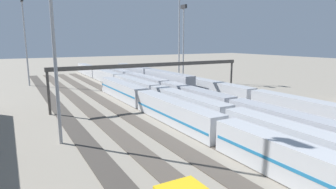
# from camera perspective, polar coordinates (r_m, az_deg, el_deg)

# --- Properties ---
(ground_plane) EXTENTS (400.00, 400.00, 0.00)m
(ground_plane) POSITION_cam_1_polar(r_m,az_deg,el_deg) (60.88, -1.26, -2.07)
(ground_plane) COLOR gray
(track_bed_0) EXTENTS (140.00, 2.80, 0.12)m
(track_bed_0) POSITION_cam_1_polar(r_m,az_deg,el_deg) (72.31, 12.84, -0.24)
(track_bed_0) COLOR #4C443D
(track_bed_0) RESTS_ON ground_plane
(track_bed_1) EXTENTS (140.00, 2.80, 0.12)m
(track_bed_1) POSITION_cam_1_polar(r_m,az_deg,el_deg) (69.08, 9.76, -0.63)
(track_bed_1) COLOR #4C443D
(track_bed_1) RESTS_ON ground_plane
(track_bed_2) EXTENTS (140.00, 2.80, 0.12)m
(track_bed_2) POSITION_cam_1_polar(r_m,az_deg,el_deg) (66.08, 6.40, -1.06)
(track_bed_2) COLOR #4C443D
(track_bed_2) RESTS_ON ground_plane
(track_bed_3) EXTENTS (140.00, 2.80, 0.12)m
(track_bed_3) POSITION_cam_1_polar(r_m,az_deg,el_deg) (63.33, 2.73, -1.52)
(track_bed_3) COLOR #3D3833
(track_bed_3) RESTS_ON ground_plane
(track_bed_4) EXTENTS (140.00, 2.80, 0.12)m
(track_bed_4) POSITION_cam_1_polar(r_m,az_deg,el_deg) (60.87, -1.26, -2.02)
(track_bed_4) COLOR #4C443D
(track_bed_4) RESTS_ON ground_plane
(track_bed_5) EXTENTS (140.00, 2.80, 0.12)m
(track_bed_5) POSITION_cam_1_polar(r_m,az_deg,el_deg) (58.72, -5.56, -2.54)
(track_bed_5) COLOR #4C443D
(track_bed_5) RESTS_ON ground_plane
(track_bed_6) EXTENTS (140.00, 2.80, 0.12)m
(track_bed_6) POSITION_cam_1_polar(r_m,az_deg,el_deg) (56.94, -10.17, -3.08)
(track_bed_6) COLOR #4C443D
(track_bed_6) RESTS_ON ground_plane
(track_bed_7) EXTENTS (140.00, 2.80, 0.12)m
(track_bed_7) POSITION_cam_1_polar(r_m,az_deg,el_deg) (55.56, -15.04, -3.63)
(track_bed_7) COLOR #4C443D
(track_bed_7) RESTS_ON ground_plane
(track_bed_8) EXTENTS (140.00, 2.80, 0.12)m
(track_bed_8) POSITION_cam_1_polar(r_m,az_deg,el_deg) (54.59, -20.13, -4.18)
(track_bed_8) COLOR #3D3833
(track_bed_8) RESTS_ON ground_plane
(train_on_track_2) EXTENTS (47.20, 3.06, 5.00)m
(train_on_track_2) POSITION_cam_1_polar(r_m,az_deg,el_deg) (88.96, -3.96, 3.69)
(train_on_track_2) COLOR #A8AAB2
(train_on_track_2) RESTS_ON ground_plane
(train_on_track_1) EXTENTS (119.80, 3.00, 3.80)m
(train_on_track_1) POSITION_cam_1_polar(r_m,az_deg,el_deg) (68.88, 9.71, 0.99)
(train_on_track_1) COLOR #B7BABF
(train_on_track_1) RESTS_ON ground_plane
(train_on_track_3) EXTENTS (119.80, 3.00, 3.80)m
(train_on_track_3) POSITION_cam_1_polar(r_m,az_deg,el_deg) (59.18, 5.12, -0.48)
(train_on_track_3) COLOR #A8AAB2
(train_on_track_3) RESTS_ON ground_plane
(train_on_track_5) EXTENTS (71.40, 3.06, 3.80)m
(train_on_track_5) POSITION_cam_1_polar(r_m,az_deg,el_deg) (46.53, 1.24, -3.55)
(train_on_track_5) COLOR #B7BABF
(train_on_track_5) RESTS_ON ground_plane
(train_on_track_4) EXTENTS (139.00, 3.00, 4.40)m
(train_on_track_4) POSITION_cam_1_polar(r_m,az_deg,el_deg) (63.96, -2.97, 0.43)
(train_on_track_4) COLOR black
(train_on_track_4) RESTS_ON ground_plane
(light_mast_0) EXTENTS (2.80, 0.70, 24.88)m
(light_mast_0) POSITION_cam_1_polar(r_m,az_deg,el_deg) (93.31, 3.15, 12.30)
(light_mast_0) COLOR #9EA0A5
(light_mast_0) RESTS_ON ground_plane
(light_mast_2) EXTENTS (2.80, 0.70, 30.53)m
(light_mast_2) POSITION_cam_1_polar(r_m,az_deg,el_deg) (96.65, 2.28, 14.08)
(light_mast_2) COLOR #9EA0A5
(light_mast_2) RESTS_ON ground_plane
(light_mast_3) EXTENTS (2.80, 0.70, 26.04)m
(light_mast_3) POSITION_cam_1_polar(r_m,az_deg,el_deg) (95.96, -27.02, 11.51)
(light_mast_3) COLOR #9EA0A5
(light_mast_3) RESTS_ON ground_plane
(signal_gantry) EXTENTS (0.70, 45.00, 8.80)m
(signal_gantry) POSITION_cam_1_polar(r_m,az_deg,el_deg) (62.23, -2.57, 5.47)
(signal_gantry) COLOR #4C4742
(signal_gantry) RESTS_ON ground_plane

